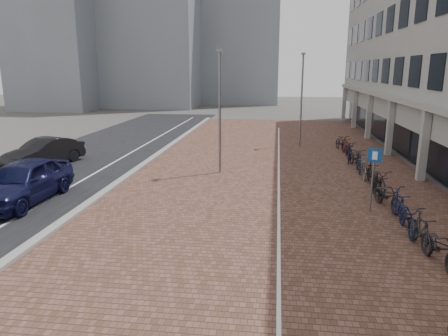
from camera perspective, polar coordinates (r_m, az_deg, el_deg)
ground at (r=11.25m, az=-4.03°, el=-13.66°), size 140.00×140.00×0.00m
plaza_brick at (r=22.40m, az=7.06°, el=0.20°), size 14.50×42.00×0.04m
street_asphalt at (r=24.97m, az=-19.07°, el=0.93°), size 8.00×50.00×0.03m
curb at (r=23.50m, az=-10.52°, el=0.86°), size 0.35×42.00×0.14m
lane_line at (r=24.15m, az=-14.81°, el=0.86°), size 0.12×44.00×0.00m
parking_line at (r=22.39m, az=7.57°, el=0.25°), size 0.10×30.00×0.00m
bg_towers at (r=61.62m, az=-8.76°, el=21.64°), size 33.00×23.00×32.00m
car_navy at (r=17.96m, az=-25.98°, el=-1.67°), size 2.06×5.01×1.70m
car_dark at (r=24.36m, az=-23.57°, el=2.00°), size 2.93×4.75×1.48m
parking_sign at (r=15.81m, az=19.93°, el=-0.27°), size 0.47×0.23×2.38m
lamp_near at (r=20.37m, az=-0.59°, el=7.49°), size 0.12×0.12×5.98m
lamp_far at (r=28.36m, az=10.64°, el=9.09°), size 0.12×0.12×6.10m
bike_row at (r=19.87m, az=19.45°, el=-0.68°), size 1.27×18.15×1.05m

